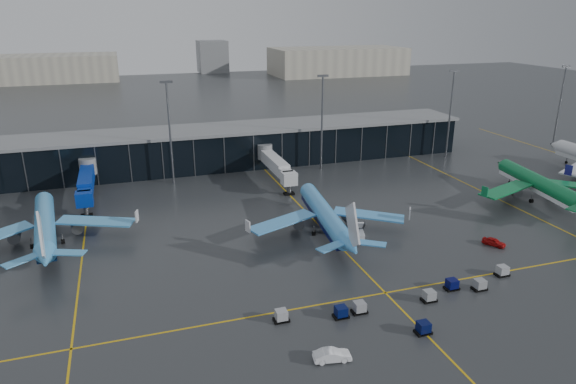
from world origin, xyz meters
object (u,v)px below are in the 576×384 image
object	(u,v)px
airliner_arkefly	(43,213)
service_van_red	(494,242)
airliner_aer_lingus	(541,175)
service_van_white	(332,355)
baggage_carts	(412,299)
airliner_klm_near	(325,203)
mobile_airstair	(358,232)

from	to	relation	value
airliner_arkefly	service_van_red	world-z (taller)	airliner_arkefly
airliner_aer_lingus	service_van_white	bearing A→B (deg)	-140.86
service_van_red	baggage_carts	bearing A→B (deg)	177.00
airliner_arkefly	baggage_carts	world-z (taller)	airliner_arkefly
baggage_carts	service_van_red	bearing A→B (deg)	27.44
airliner_aer_lingus	airliner_klm_near	bearing A→B (deg)	-169.30
airliner_klm_near	service_van_white	size ratio (longest dim) A/B	7.89
airliner_klm_near	service_van_white	xyz separation A→B (m)	(-14.00, -37.60, -4.95)
airliner_arkefly	airliner_aer_lingus	distance (m)	105.25
airliner_aer_lingus	mobile_airstair	size ratio (longest dim) A/B	10.41
service_van_red	service_van_white	distance (m)	46.57
mobile_airstair	service_van_red	size ratio (longest dim) A/B	0.89
airliner_aer_lingus	mobile_airstair	world-z (taller)	airliner_aer_lingus
baggage_carts	mobile_airstair	distance (m)	24.80
mobile_airstair	airliner_arkefly	bearing A→B (deg)	-177.09
baggage_carts	service_van_white	world-z (taller)	baggage_carts
baggage_carts	airliner_aer_lingus	bearing A→B (deg)	30.93
airliner_arkefly	baggage_carts	xyz separation A→B (m)	(53.59, -40.21, -5.08)
airliner_aer_lingus	mobile_airstair	distance (m)	48.85
mobile_airstair	baggage_carts	bearing A→B (deg)	-78.74
airliner_klm_near	service_van_red	bearing A→B (deg)	-24.02
airliner_arkefly	airliner_aer_lingus	bearing A→B (deg)	-11.74
airliner_aer_lingus	baggage_carts	world-z (taller)	airliner_aer_lingus
airliner_arkefly	service_van_red	size ratio (longest dim) A/B	9.08
airliner_arkefly	airliner_klm_near	bearing A→B (deg)	-18.77
baggage_carts	service_van_white	xyz separation A→B (m)	(-16.27, -8.50, 0.02)
airliner_aer_lingus	baggage_carts	xyz separation A→B (m)	(-51.23, -30.69, -5.20)
airliner_klm_near	service_van_red	size ratio (longest dim) A/B	8.92
baggage_carts	service_van_red	xyz separation A→B (m)	(25.04, 13.00, -0.05)
airliner_arkefly	service_van_red	xyz separation A→B (m)	(78.63, -27.20, -5.13)
airliner_aer_lingus	airliner_arkefly	bearing A→B (deg)	-176.19
baggage_carts	service_van_red	world-z (taller)	baggage_carts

